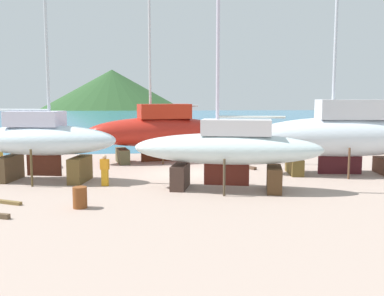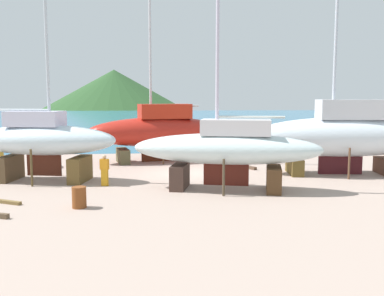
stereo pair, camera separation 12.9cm
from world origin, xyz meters
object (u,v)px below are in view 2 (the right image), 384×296
Objects in this scene: sailboat_large_starboard at (43,140)px; barrel_tipped_center at (55,163)px; sailboat_far_slipway at (342,135)px; sailboat_small_center at (227,148)px; barrel_tar_black at (0,158)px; sailboat_mid_port at (159,130)px; barrel_rust_mid at (232,162)px; barrel_tipped_right at (79,197)px; worker at (105,170)px.

sailboat_large_starboard is 15.93× the size of barrel_tipped_center.
sailboat_far_slipway is (17.35, 0.53, 0.11)m from sailboat_large_starboard.
barrel_tar_black is at bearing -19.18° from sailboat_small_center.
sailboat_mid_port is (-3.28, 10.00, 0.15)m from sailboat_small_center.
sailboat_large_starboard is 15.37× the size of barrel_rust_mid.
sailboat_small_center reaches higher than sailboat_large_starboard.
barrel_tar_black is at bearing 121.09° from barrel_tipped_right.
barrel_tipped_right is at bearing -58.91° from barrel_tar_black.
barrel_tipped_right reaches higher than barrel_tipped_center.
worker is at bearing -144.36° from barrel_rust_mid.
barrel_tipped_center is (-17.78, 4.16, -2.12)m from sailboat_far_slipway.
sailboat_small_center reaches higher than barrel_tipped_right.
sailboat_large_starboard is at bearing 115.59° from barrel_tipped_right.
sailboat_large_starboard is at bearing -84.76° from barrel_tipped_center.
sailboat_small_center is 7.59m from barrel_tipped_right.
worker is 11.20m from barrel_tar_black.
sailboat_large_starboard is at bearing -53.97° from barrel_tar_black.
sailboat_far_slipway is at bearing -14.45° from barrel_tar_black.
barrel_rust_mid is (-6.06, 3.38, -2.10)m from sailboat_far_slipway.
barrel_rust_mid is at bearing -3.81° from barrel_tipped_center.
sailboat_small_center reaches higher than barrel_tar_black.
sailboat_large_starboard is 5.12m from barrel_tipped_center.
sailboat_small_center is at bearing 33.08° from sailboat_far_slipway.
barrel_rust_mid is (15.78, -2.25, -0.17)m from barrel_tar_black.
sailboat_far_slipway reaches higher than sailboat_small_center.
sailboat_mid_port is 13.56m from barrel_tipped_right.
worker reaches higher than barrel_rust_mid.
sailboat_mid_port is 5.97m from barrel_rust_mid.
sailboat_far_slipway is at bearing 24.95° from barrel_tipped_right.
barrel_rust_mid is at bearing -22.15° from sailboat_far_slipway.
sailboat_far_slipway is 7.25m from barrel_rust_mid.
sailboat_far_slipway reaches higher than barrel_rust_mid.
sailboat_large_starboard is at bearing 8.75° from sailboat_far_slipway.
sailboat_mid_port is 1.30× the size of sailboat_large_starboard.
barrel_tipped_right reaches higher than barrel_tar_black.
barrel_tipped_right is 1.08× the size of barrel_rust_mid.
barrel_tar_black reaches higher than barrel_rust_mid.
sailboat_mid_port is at bearing 3.41° from barrel_tar_black.
barrel_rust_mid is (8.34, 10.08, -0.17)m from barrel_tipped_right.
barrel_tipped_center is (-10.17, 7.88, -1.84)m from sailboat_small_center.
sailboat_mid_port is 10.15× the size of worker.
sailboat_small_center is 15.87× the size of barrel_tipped_right.
barrel_tipped_center is 0.96× the size of barrel_rust_mid.
sailboat_small_center is at bearing -86.08° from worker.
sailboat_large_starboard reaches higher than barrel_tipped_center.
worker is at bearing -44.37° from barrel_tar_black.
barrel_tar_black is at bearing 171.88° from barrel_rust_mid.
sailboat_mid_port reaches higher than barrel_tar_black.
barrel_tipped_center is (-6.89, -2.12, -1.99)m from sailboat_mid_port.
sailboat_mid_port reaches higher than barrel_rust_mid.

